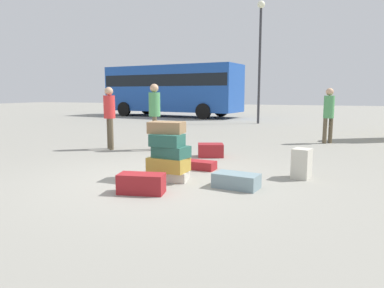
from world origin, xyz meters
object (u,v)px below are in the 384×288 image
suitcase_maroon_behind_tower (211,150)px  suitcase_maroon_foreground_far (141,184)px  parked_bus (172,87)px  suitcase_tower (168,154)px  suitcase_slate_upright_blue (236,181)px  suitcase_maroon_white_trunk (198,165)px  person_tourist_with_camera (329,111)px  suitcase_cream_foreground_near (302,163)px  person_bearded_onlooker (155,111)px  person_passerby_in_red (109,112)px  lamp_post (260,44)px

suitcase_maroon_behind_tower → suitcase_maroon_foreground_far: suitcase_maroon_behind_tower is taller
parked_bus → suitcase_tower: bearing=-58.6°
suitcase_slate_upright_blue → parked_bus: 17.54m
suitcase_maroon_white_trunk → person_tourist_with_camera: 5.43m
suitcase_maroon_white_trunk → person_tourist_with_camera: (2.38, 4.80, 0.89)m
suitcase_maroon_foreground_far → suitcase_cream_foreground_near: bearing=29.2°
suitcase_tower → suitcase_maroon_behind_tower: 2.44m
suitcase_maroon_behind_tower → person_bearded_onlooker: size_ratio=0.34×
suitcase_tower → suitcase_maroon_white_trunk: (0.18, 1.02, -0.37)m
person_passerby_in_red → person_bearded_onlooker: bearing=58.9°
suitcase_tower → person_passerby_in_red: size_ratio=0.61×
lamp_post → suitcase_tower: bearing=-87.0°
suitcase_slate_upright_blue → suitcase_maroon_white_trunk: suitcase_slate_upright_blue is taller
suitcase_cream_foreground_near → person_tourist_with_camera: size_ratio=0.32×
suitcase_maroon_behind_tower → person_tourist_with_camera: person_tourist_with_camera is taller
suitcase_maroon_foreground_far → parked_bus: 17.74m
suitcase_cream_foreground_near → suitcase_maroon_foreground_far: bearing=-126.6°
suitcase_slate_upright_blue → person_tourist_with_camera: size_ratio=0.43×
suitcase_maroon_behind_tower → parked_bus: size_ratio=0.06×
person_tourist_with_camera → person_passerby_in_red: bearing=-12.9°
suitcase_slate_upright_blue → person_passerby_in_red: bearing=155.4°
suitcase_cream_foreground_near → person_passerby_in_red: bearing=175.2°
suitcase_maroon_behind_tower → person_tourist_with_camera: (2.57, 3.40, 0.81)m
suitcase_maroon_behind_tower → lamp_post: 10.31m
suitcase_maroon_white_trunk → parked_bus: bearing=119.9°
suitcase_maroon_foreground_far → person_passerby_in_red: (-2.83, 3.47, 0.84)m
suitcase_maroon_behind_tower → suitcase_cream_foreground_near: (2.16, -1.47, 0.11)m
suitcase_tower → lamp_post: size_ratio=0.17×
person_bearded_onlooker → suitcase_tower: bearing=4.0°
suitcase_maroon_behind_tower → suitcase_maroon_foreground_far: size_ratio=0.85×
parked_bus → lamp_post: size_ratio=1.56×
person_tourist_with_camera → person_bearded_onlooker: bearing=-9.3°
suitcase_slate_upright_blue → suitcase_maroon_white_trunk: (-1.04, 1.12, -0.03)m
suitcase_maroon_behind_tower → person_bearded_onlooker: 1.97m
suitcase_slate_upright_blue → suitcase_maroon_white_trunk: 1.53m
person_tourist_with_camera → lamp_post: (-3.20, 6.23, 2.84)m
person_bearded_onlooker → parked_bus: parked_bus is taller
suitcase_maroon_foreground_far → suitcase_tower: bearing=76.7°
person_bearded_onlooker → parked_bus: (-5.04, 12.54, 0.79)m
person_passerby_in_red → suitcase_tower: bearing=1.7°
suitcase_maroon_foreground_far → lamp_post: (-0.60, 12.95, 3.65)m
suitcase_slate_upright_blue → parked_bus: size_ratio=0.08×
suitcase_maroon_white_trunk → person_passerby_in_red: (-3.05, 1.55, 0.90)m
suitcase_cream_foreground_near → parked_bus: 17.07m
parked_bus → person_passerby_in_red: bearing=-65.4°
suitcase_slate_upright_blue → person_passerby_in_red: person_passerby_in_red is taller
suitcase_maroon_foreground_far → person_passerby_in_red: 4.56m
person_passerby_in_red → lamp_post: size_ratio=0.29×
suitcase_slate_upright_blue → person_passerby_in_red: size_ratio=0.43×
suitcase_maroon_white_trunk → suitcase_maroon_foreground_far: bearing=-92.2°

